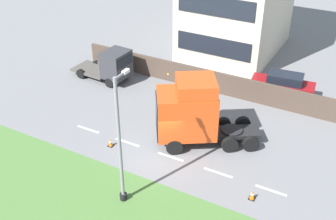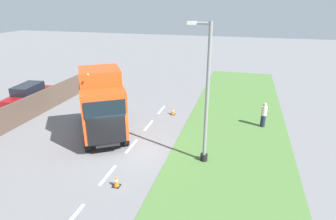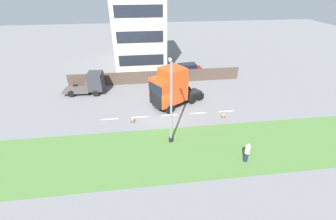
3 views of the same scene
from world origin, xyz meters
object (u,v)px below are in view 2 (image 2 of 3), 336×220
Objects in this scene: lorry_cab at (103,106)px; traffic_cone_trailing at (116,181)px; pedestrian at (264,115)px; parked_car at (29,97)px; traffic_cone_lead at (173,111)px; lamp_post at (206,104)px.

traffic_cone_trailing is at bearing 90.67° from lorry_cab.
parked_car is at bearing 3.66° from pedestrian.
parked_car reaches higher than traffic_cone_lead.
lorry_cab is 5.52m from traffic_cone_trailing.
traffic_cone_lead and traffic_cone_trailing have the same top height.
parked_car is at bearing -54.56° from lorry_cab.
traffic_cone_lead is at bearing -4.28° from pedestrian.
pedestrian reaches higher than traffic_cone_trailing.
parked_car is 2.73× the size of pedestrian.
parked_car is 18.63m from pedestrian.
lorry_cab is 11.02m from pedestrian.
traffic_cone_trailing is (-2.79, 4.31, -2.02)m from lorry_cab.
lamp_post is 12.88× the size of traffic_cone_trailing.
traffic_cone_trailing is (0.32, 9.60, 0.00)m from traffic_cone_lead.
pedestrian is at bearing 175.72° from traffic_cone_lead.
lorry_cab is at bearing 151.01° from parked_car.
lamp_post is 7.03m from pedestrian.
parked_car is 12.02m from traffic_cone_lead.
parked_car is at bearing -34.37° from traffic_cone_trailing.
traffic_cone_lead is (-11.88, -1.69, -0.68)m from parked_car.
pedestrian is 3.09× the size of traffic_cone_lead.
traffic_cone_lead is (3.33, -6.14, -3.09)m from lamp_post.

